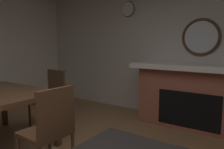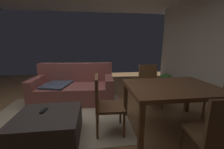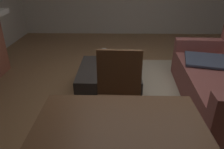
{
  "view_description": "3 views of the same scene",
  "coord_description": "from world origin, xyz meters",
  "views": [
    {
      "loc": [
        -1.05,
        0.93,
        1.34
      ],
      "look_at": [
        0.06,
        -0.68,
        1.08
      ],
      "focal_mm": 34.75,
      "sensor_mm": 36.0,
      "label": 1
    },
    {
      "loc": [
        0.55,
        -2.51,
        1.41
      ],
      "look_at": [
        0.81,
        -0.39,
        0.94
      ],
      "focal_mm": 22.49,
      "sensor_mm": 36.0,
      "label": 2
    },
    {
      "loc": [
        2.45,
        -0.49,
        1.59
      ],
      "look_at": [
        0.58,
        -0.52,
        0.68
      ],
      "focal_mm": 34.01,
      "sensor_mm": 36.0,
      "label": 3
    }
  ],
  "objects": [
    {
      "name": "couch",
      "position": [
        0.02,
        0.95,
        0.32
      ],
      "size": [
        1.96,
        1.03,
        0.91
      ],
      "color": "#8C4C47",
      "rests_on": "ground"
    },
    {
      "name": "dining_chair_south",
      "position": [
        1.78,
        -1.39,
        0.52
      ],
      "size": [
        0.48,
        0.48,
        0.93
      ],
      "color": "#513823",
      "rests_on": "ground"
    },
    {
      "name": "tv_remote",
      "position": [
        -0.23,
        -0.47,
        0.43
      ],
      "size": [
        0.08,
        0.17,
        0.02
      ],
      "primitive_type": "cube",
      "rotation": [
        0.0,
        0.0,
        -0.16
      ],
      "color": "black",
      "rests_on": "ottoman_coffee_table"
    },
    {
      "name": "potted_plant",
      "position": [
        2.46,
        0.95,
        0.35
      ],
      "size": [
        0.42,
        0.42,
        0.61
      ],
      "color": "beige",
      "rests_on": "ground"
    },
    {
      "name": "dining_table",
      "position": [
        1.79,
        -0.46,
        0.66
      ],
      "size": [
        1.44,
        1.07,
        0.74
      ],
      "color": "brown",
      "rests_on": "ground"
    },
    {
      "name": "dining_chair_west",
      "position": [
        0.68,
        -0.46,
        0.52
      ],
      "size": [
        0.46,
        0.46,
        0.93
      ],
      "color": "brown",
      "rests_on": "ground"
    },
    {
      "name": "floor",
      "position": [
        0.0,
        0.0,
        0.0
      ],
      "size": [
        8.38,
        8.38,
        0.0
      ],
      "primitive_type": "plane",
      "color": "olive"
    },
    {
      "name": "area_rug",
      "position": [
        -0.15,
        0.15,
        0.01
      ],
      "size": [
        2.6,
        2.0,
        0.01
      ],
      "primitive_type": "cube",
      "color": "tan",
      "rests_on": "ground"
    },
    {
      "name": "dining_chair_north",
      "position": [
        1.79,
        0.47,
        0.52
      ],
      "size": [
        0.45,
        0.45,
        0.93
      ],
      "color": "brown",
      "rests_on": "ground"
    },
    {
      "name": "ottoman_coffee_table",
      "position": [
        -0.15,
        -0.58,
        0.21
      ],
      "size": [
        0.89,
        0.81,
        0.42
      ],
      "primitive_type": "cube",
      "color": "#2D2826",
      "rests_on": "ground"
    }
  ]
}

